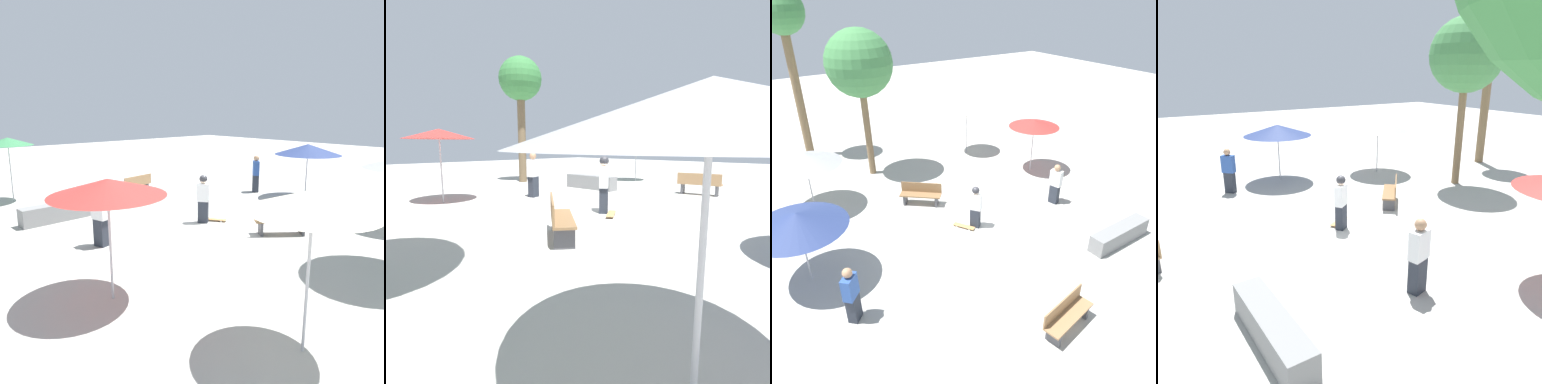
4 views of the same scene
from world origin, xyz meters
TOP-DOWN VIEW (x-y plane):
  - ground_plane at (0.00, 0.00)m, footprint 60.00×60.00m
  - skater_main at (-0.05, -0.15)m, footprint 0.44×0.48m
  - skateboard at (0.34, -0.30)m, footprint 0.58×0.79m
  - concrete_ledge at (-3.53, 3.26)m, footprint 2.48×0.58m
  - bench_near at (0.82, -2.64)m, footprint 1.51×1.36m
  - shade_umbrella_navy at (5.54, -0.53)m, footprint 2.68×2.68m
  - shade_umbrella_grey at (4.43, -4.65)m, footprint 2.61×2.61m
  - palm_tree_center_left at (1.39, -6.34)m, footprint 2.70×2.70m
  - palm_tree_left at (3.29, -10.03)m, footprint 1.99×1.99m
  - bystander_watching at (-3.62, 0.16)m, footprint 0.35×0.49m
  - bystander_far at (4.97, 1.66)m, footprint 0.49×0.50m

SIDE VIEW (x-z plane):
  - ground_plane at x=0.00m, z-range 0.00..0.00m
  - skateboard at x=0.34m, z-range 0.02..0.09m
  - concrete_ledge at x=-3.53m, z-range 0.00..0.60m
  - bench_near at x=0.82m, z-range 0.00..0.85m
  - bystander_watching at x=-3.62m, z-range 0.00..1.63m
  - bystander_far at x=4.97m, z-range 0.00..1.65m
  - skater_main at x=-0.05m, z-range 0.06..1.66m
  - shade_umbrella_navy at x=5.54m, z-range 0.92..3.19m
  - shade_umbrella_grey at x=4.43m, z-range 0.92..3.21m
  - palm_tree_center_left at x=1.39m, z-range 1.70..7.91m
  - palm_tree_left at x=3.29m, z-range 2.44..10.09m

